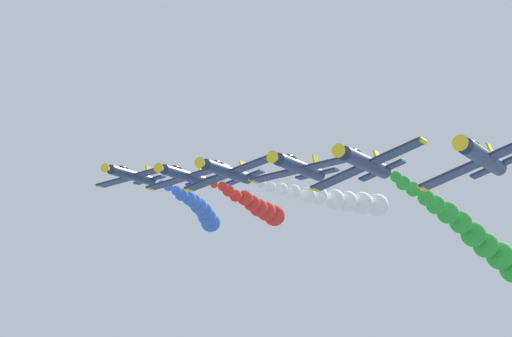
% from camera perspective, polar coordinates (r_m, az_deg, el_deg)
% --- Properties ---
extents(airplane_lead, '(9.10, 10.35, 3.63)m').
position_cam_1_polar(airplane_lead, '(76.61, 11.19, 0.58)').
color(airplane_lead, navy).
extents(airplane_left_inner, '(9.12, 10.35, 3.56)m').
position_cam_1_polar(airplane_left_inner, '(86.70, 5.42, 0.31)').
color(airplane_left_inner, navy).
extents(smoke_trail_left_inner, '(6.76, 23.00, 7.91)m').
position_cam_1_polar(smoke_trail_left_inner, '(107.07, 11.11, -3.53)').
color(smoke_trail_left_inner, green).
extents(airplane_right_inner, '(9.51, 10.35, 2.73)m').
position_cam_1_polar(airplane_right_inner, '(97.51, 2.15, 0.08)').
color(airplane_right_inner, navy).
extents(airplane_left_outer, '(9.30, 10.35, 3.28)m').
position_cam_1_polar(airplane_left_outer, '(108.90, -1.48, -0.14)').
color(airplane_left_outer, navy).
extents(smoke_trail_left_outer, '(6.94, 22.68, 2.62)m').
position_cam_1_polar(smoke_trail_left_outer, '(128.49, 4.47, -1.59)').
color(smoke_trail_left_outer, white).
extents(airplane_right_outer, '(9.45, 10.35, 2.94)m').
position_cam_1_polar(airplane_right_outer, '(120.66, -3.58, -0.34)').
color(airplane_right_outer, navy).
extents(smoke_trail_right_outer, '(3.05, 15.63, 3.80)m').
position_cam_1_polar(smoke_trail_right_outer, '(135.40, 0.15, -1.93)').
color(smoke_trail_right_outer, red).
extents(airplane_trailing, '(9.49, 10.35, 2.83)m').
position_cam_1_polar(airplane_trailing, '(130.84, -6.24, -0.32)').
color(airplane_trailing, navy).
extents(smoke_trail_trailing, '(4.05, 18.82, 4.54)m').
position_cam_1_polar(smoke_trail_trailing, '(148.01, -2.78, -2.07)').
color(smoke_trail_trailing, blue).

